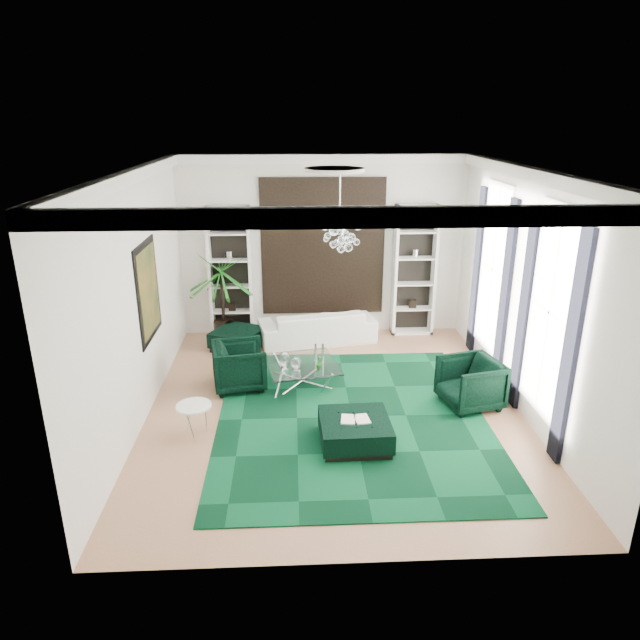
{
  "coord_description": "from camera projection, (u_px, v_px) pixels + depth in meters",
  "views": [
    {
      "loc": [
        -0.63,
        -8.34,
        4.54
      ],
      "look_at": [
        -0.2,
        0.5,
        1.34
      ],
      "focal_mm": 32.0,
      "sensor_mm": 36.0,
      "label": 1
    }
  ],
  "objects": [
    {
      "name": "wall_right",
      "position": [
        527.0,
        294.0,
        8.9
      ],
      "size": [
        0.02,
        7.0,
        3.8
      ],
      "primitive_type": "cube",
      "color": "silver",
      "rests_on": "ground"
    },
    {
      "name": "window_near",
      "position": [
        550.0,
        313.0,
        8.05
      ],
      "size": [
        0.03,
        1.1,
        2.9
      ],
      "primitive_type": "cube",
      "color": "white",
      "rests_on": "wall_right"
    },
    {
      "name": "crown_molding",
      "position": [
        336.0,
        177.0,
        8.15
      ],
      "size": [
        6.0,
        7.0,
        0.18
      ],
      "primitive_type": null,
      "color": "white",
      "rests_on": "ceiling"
    },
    {
      "name": "curtain_near_b",
      "position": [
        524.0,
        311.0,
        8.87
      ],
      "size": [
        0.07,
        0.3,
        3.25
      ],
      "primitive_type": "cube",
      "color": "black",
      "rests_on": "floor"
    },
    {
      "name": "tapestry",
      "position": [
        323.0,
        247.0,
        12.01
      ],
      "size": [
        2.5,
        0.06,
        2.8
      ],
      "primitive_type": "cube",
      "color": "black",
      "rests_on": "wall_back"
    },
    {
      "name": "window_far",
      "position": [
        493.0,
        269.0,
        10.31
      ],
      "size": [
        0.03,
        1.1,
        2.9
      ],
      "primitive_type": "cube",
      "color": "white",
      "rests_on": "wall_right"
    },
    {
      "name": "ottoman_front",
      "position": [
        355.0,
        432.0,
        8.26
      ],
      "size": [
        1.03,
        1.03,
        0.4
      ],
      "primitive_type": "cube",
      "rotation": [
        0.0,
        0.0,
        0.03
      ],
      "color": "black",
      "rests_on": "floor"
    },
    {
      "name": "painting",
      "position": [
        149.0,
        291.0,
        9.21
      ],
      "size": [
        0.04,
        1.3,
        1.6
      ],
      "primitive_type": "cube",
      "color": "black",
      "rests_on": "wall_left"
    },
    {
      "name": "coffee_table",
      "position": [
        302.0,
        374.0,
        10.08
      ],
      "size": [
        1.42,
        1.42,
        0.41
      ],
      "primitive_type": null,
      "rotation": [
        0.0,
        0.0,
        0.2
      ],
      "color": "white",
      "rests_on": "floor"
    },
    {
      "name": "floor",
      "position": [
        334.0,
        407.0,
        9.41
      ],
      "size": [
        6.0,
        7.0,
        0.02
      ],
      "primitive_type": "cube",
      "color": "tan",
      "rests_on": "ground"
    },
    {
      "name": "sofa",
      "position": [
        317.0,
        326.0,
        11.98
      ],
      "size": [
        2.53,
        1.39,
        0.7
      ],
      "primitive_type": "imported",
      "rotation": [
        0.0,
        0.0,
        3.34
      ],
      "color": "white",
      "rests_on": "floor"
    },
    {
      "name": "curtain_near_a",
      "position": [
        570.0,
        350.0,
        7.4
      ],
      "size": [
        0.07,
        0.3,
        3.25
      ],
      "primitive_type": "cube",
      "color": "black",
      "rests_on": "floor"
    },
    {
      "name": "ottoman_side",
      "position": [
        238.0,
        339.0,
        11.67
      ],
      "size": [
        1.19,
        1.19,
        0.4
      ],
      "primitive_type": "cube",
      "rotation": [
        0.0,
        0.0,
        -0.43
      ],
      "color": "black",
      "rests_on": "floor"
    },
    {
      "name": "shelving_right",
      "position": [
        414.0,
        271.0,
        12.13
      ],
      "size": [
        0.9,
        0.38,
        2.8
      ],
      "primitive_type": null,
      "color": "white",
      "rests_on": "floor"
    },
    {
      "name": "wall_back",
      "position": [
        323.0,
        247.0,
        12.06
      ],
      "size": [
        6.0,
        0.02,
        3.8
      ],
      "primitive_type": "cube",
      "color": "silver",
      "rests_on": "ground"
    },
    {
      "name": "book",
      "position": [
        355.0,
        419.0,
        8.19
      ],
      "size": [
        0.42,
        0.28,
        0.03
      ],
      "primitive_type": "cube",
      "color": "white",
      "rests_on": "ottoman_front"
    },
    {
      "name": "shelving_left",
      "position": [
        230.0,
        273.0,
        11.95
      ],
      "size": [
        0.9,
        0.38,
        2.8
      ],
      "primitive_type": null,
      "color": "white",
      "rests_on": "floor"
    },
    {
      "name": "curtain_far_a",
      "position": [
        505.0,
        295.0,
        9.66
      ],
      "size": [
        0.07,
        0.3,
        3.25
      ],
      "primitive_type": "cube",
      "color": "black",
      "rests_on": "floor"
    },
    {
      "name": "chandelier",
      "position": [
        339.0,
        229.0,
        8.94
      ],
      "size": [
        0.97,
        0.97,
        0.72
      ],
      "primitive_type": null,
      "rotation": [
        0.0,
        0.0,
        -0.24
      ],
      "color": "white",
      "rests_on": "ceiling"
    },
    {
      "name": "rug",
      "position": [
        352.0,
        417.0,
        9.04
      ],
      "size": [
        4.2,
        5.0,
        0.02
      ],
      "primitive_type": "cube",
      "color": "black",
      "rests_on": "floor"
    },
    {
      "name": "armchair_left",
      "position": [
        240.0,
        366.0,
        9.94
      ],
      "size": [
        1.04,
        1.02,
        0.81
      ],
      "primitive_type": "imported",
      "rotation": [
        0.0,
        0.0,
        1.75
      ],
      "color": "black",
      "rests_on": "floor"
    },
    {
      "name": "armchair_right",
      "position": [
        470.0,
        383.0,
        9.3
      ],
      "size": [
        1.08,
        1.06,
        0.81
      ],
      "primitive_type": "imported",
      "rotation": [
        0.0,
        0.0,
        -1.33
      ],
      "color": "black",
      "rests_on": "floor"
    },
    {
      "name": "ceiling_medallion",
      "position": [
        334.0,
        170.0,
        8.41
      ],
      "size": [
        0.9,
        0.9,
        0.05
      ],
      "primitive_type": "cylinder",
      "color": "white",
      "rests_on": "ceiling"
    },
    {
      "name": "wall_front",
      "position": [
        361.0,
        406.0,
        5.47
      ],
      "size": [
        6.0,
        0.02,
        3.8
      ],
      "primitive_type": "cube",
      "color": "silver",
      "rests_on": "ground"
    },
    {
      "name": "side_table",
      "position": [
        195.0,
        421.0,
        8.46
      ],
      "size": [
        0.63,
        0.63,
        0.5
      ],
      "primitive_type": "cylinder",
      "rotation": [
        0.0,
        0.0,
        0.24
      ],
      "color": "white",
      "rests_on": "floor"
    },
    {
      "name": "table_plant",
      "position": [
        319.0,
        363.0,
        9.75
      ],
      "size": [
        0.14,
        0.11,
        0.24
      ],
      "primitive_type": "imported",
      "rotation": [
        0.0,
        0.0,
        -0.04
      ],
      "color": "#1D651D",
      "rests_on": "coffee_table"
    },
    {
      "name": "curtain_far_b",
      "position": [
        477.0,
        271.0,
        11.12
      ],
      "size": [
        0.07,
        0.3,
        3.25
      ],
      "primitive_type": "cube",
      "color": "black",
      "rests_on": "floor"
    },
    {
      "name": "ceiling",
      "position": [
        336.0,
        169.0,
        8.11
      ],
      "size": [
        6.0,
        7.0,
        0.02
      ],
      "primitive_type": "cube",
      "color": "white",
      "rests_on": "ground"
    },
    {
      "name": "wall_left",
      "position": [
        137.0,
        299.0,
        8.62
      ],
      "size": [
        0.02,
        7.0,
        3.8
      ],
      "primitive_type": "cube",
      "color": "silver",
      "rests_on": "ground"
    },
    {
      "name": "palm",
      "position": [
        222.0,
        285.0,
        11.86
      ],
      "size": [
        1.59,
        1.59,
        2.4
      ],
      "primitive_type": null,
      "rotation": [
        0.0,
        0.0,
        0.06
      ],
      "color": "#1D651D",
      "rests_on": "floor"
    }
  ]
}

